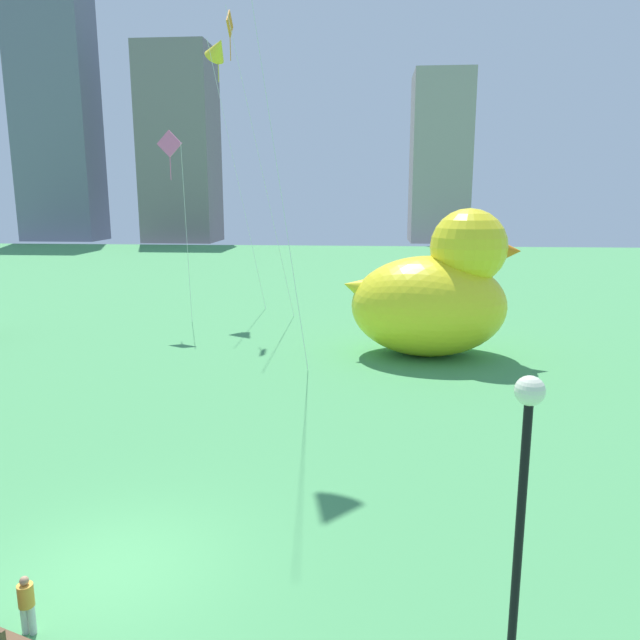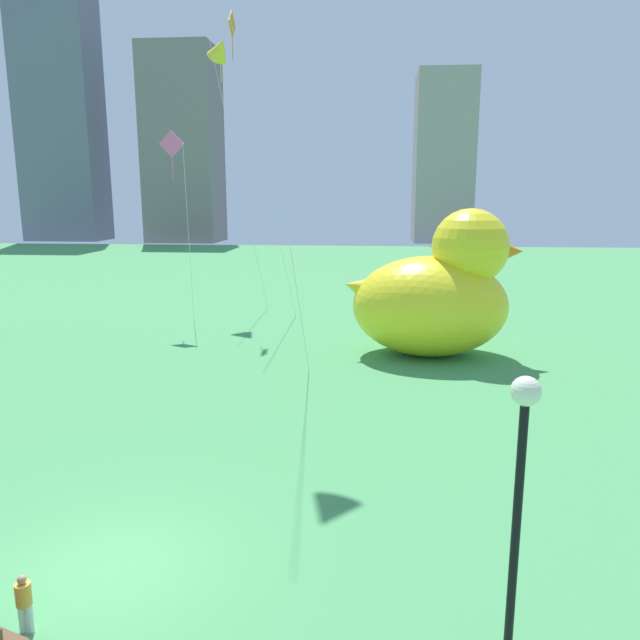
% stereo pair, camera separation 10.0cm
% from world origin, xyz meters
% --- Properties ---
extents(ground_plane, '(140.00, 140.00, 0.00)m').
position_xyz_m(ground_plane, '(0.00, 0.00, 0.00)').
color(ground_plane, '#489555').
extents(person_child, '(0.23, 0.23, 0.95)m').
position_xyz_m(person_child, '(-0.57, -1.64, 0.52)').
color(person_child, silver).
rests_on(person_child, ground).
extents(giant_inflatable_duck, '(7.18, 4.61, 5.95)m').
position_xyz_m(giant_inflatable_duck, '(7.10, 15.22, 2.53)').
color(giant_inflatable_duck, yellow).
rests_on(giant_inflatable_duck, ground).
extents(lamppost, '(0.39, 0.39, 4.23)m').
position_xyz_m(lamppost, '(6.45, -1.77, 3.00)').
color(lamppost, black).
rests_on(lamppost, ground).
extents(city_skyline, '(63.30, 11.04, 38.99)m').
position_xyz_m(city_skyline, '(-21.13, 77.03, 15.45)').
color(city_skyline, slate).
rests_on(city_skyline, ground).
extents(kite_yellow, '(3.28, 3.29, 14.92)m').
position_xyz_m(kite_yellow, '(-3.84, 24.89, 14.11)').
color(kite_yellow, silver).
rests_on(kite_yellow, ground).
extents(kite_pink, '(1.37, 1.26, 9.50)m').
position_xyz_m(kite_pink, '(-5.18, 20.20, 8.53)').
color(kite_pink, silver).
rests_on(kite_pink, ground).
extents(kite_orange, '(3.04, 3.64, 15.32)m').
position_xyz_m(kite_orange, '(-2.39, 22.15, 13.85)').
color(kite_orange, silver).
rests_on(kite_orange, ground).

